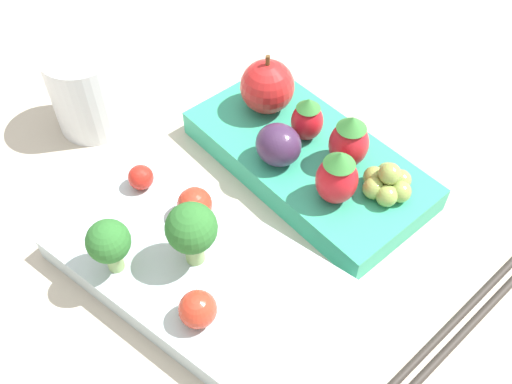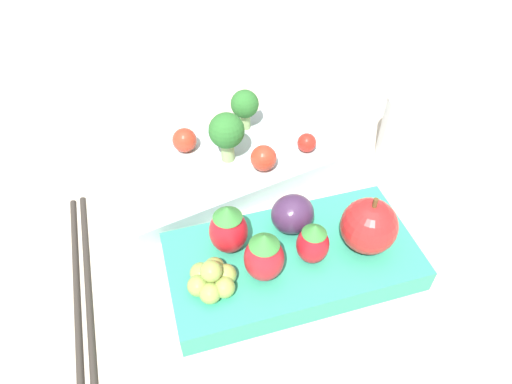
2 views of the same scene
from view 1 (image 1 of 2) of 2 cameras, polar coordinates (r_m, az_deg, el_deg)
name	(u,v)px [view 1 (image 1 of 2)]	position (r m, az deg, el deg)	size (l,w,h in m)	color
ground_plane	(257,216)	(0.48, 0.13, -2.45)	(4.00, 4.00, 0.00)	#BCB29E
bento_box_savoury	(201,273)	(0.44, -5.56, -8.04)	(0.23, 0.13, 0.02)	silver
bento_box_fruit	(303,157)	(0.51, 4.74, 3.53)	(0.23, 0.15, 0.02)	#33A87F
broccoli_floret_0	(109,243)	(0.41, -14.51, -4.93)	(0.03, 0.03, 0.05)	#93B770
broccoli_floret_1	(194,232)	(0.40, -6.20, -3.96)	(0.04, 0.04, 0.06)	#93B770
cherry_tomato_0	(195,204)	(0.44, -6.15, -1.25)	(0.03, 0.03, 0.03)	red
cherry_tomato_1	(198,309)	(0.39, -5.85, -11.59)	(0.03, 0.03, 0.03)	red
cherry_tomato_2	(141,177)	(0.47, -11.44, 1.44)	(0.02, 0.02, 0.02)	red
apple	(267,87)	(0.52, 1.13, 10.49)	(0.05, 0.05, 0.06)	red
strawberry_0	(337,177)	(0.44, 8.12, 1.49)	(0.03, 0.03, 0.05)	red
strawberry_1	(349,141)	(0.47, 9.30, 5.03)	(0.03, 0.03, 0.05)	red
strawberry_2	(307,119)	(0.49, 5.15, 7.27)	(0.03, 0.03, 0.04)	red
plum	(278,145)	(0.47, 2.26, 4.74)	(0.04, 0.04, 0.04)	#42284C
grape_cluster	(387,183)	(0.47, 13.00, 0.91)	(0.04, 0.04, 0.03)	#8EA84C
drinking_cup	(87,90)	(0.55, -16.50, 9.71)	(0.07, 0.07, 0.08)	silver
chopsticks_pair	(448,338)	(0.44, 18.62, -13.67)	(0.05, 0.21, 0.01)	#332D28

